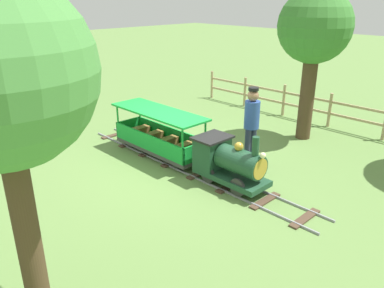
% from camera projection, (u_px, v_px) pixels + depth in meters
% --- Properties ---
extents(ground_plane, '(60.00, 60.00, 0.00)m').
position_uv_depth(ground_plane, '(181.00, 165.00, 7.87)').
color(ground_plane, '#608442').
extents(track, '(0.72, 6.05, 0.04)m').
position_uv_depth(track, '(188.00, 167.00, 7.72)').
color(track, gray).
rests_on(track, ground_plane).
extents(locomotive, '(0.68, 1.45, 1.06)m').
position_uv_depth(locomotive, '(228.00, 161.00, 6.86)').
color(locomotive, '#1E472D').
rests_on(locomotive, ground_plane).
extents(passenger_car, '(0.78, 2.35, 0.97)m').
position_uv_depth(passenger_car, '(159.00, 137.00, 8.18)').
color(passenger_car, '#3F3F3F').
rests_on(passenger_car, ground_plane).
extents(conductor_person, '(0.30, 0.30, 1.62)m').
position_uv_depth(conductor_person, '(252.00, 121.00, 7.52)').
color(conductor_person, '#282D47').
rests_on(conductor_person, ground_plane).
extents(oak_tree_near, '(1.65, 1.65, 3.45)m').
position_uv_depth(oak_tree_near, '(315.00, 30.00, 8.43)').
color(oak_tree_near, '#4C3823').
rests_on(oak_tree_near, ground_plane).
extents(fence_section, '(0.08, 7.13, 0.90)m').
position_uv_depth(fence_section, '(306.00, 104.00, 10.45)').
color(fence_section, tan).
rests_on(fence_section, ground_plane).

